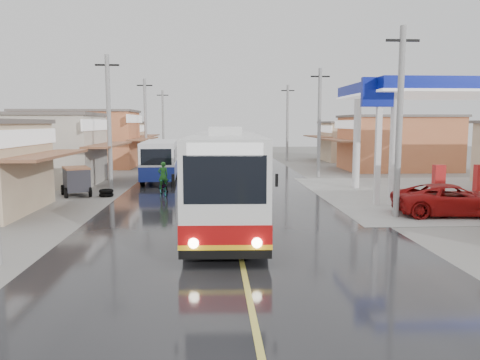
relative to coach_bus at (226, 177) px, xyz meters
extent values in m
plane|color=slate|center=(0.33, 0.74, -1.86)|extent=(120.00, 120.00, 0.00)
cube|color=black|center=(0.33, 15.74, -1.85)|extent=(12.00, 90.00, 0.02)
cube|color=#D8CC4C|center=(0.33, 15.74, -1.84)|extent=(0.15, 90.00, 0.01)
cube|color=gray|center=(13.33, 6.74, -1.85)|extent=(16.00, 16.00, 0.03)
cube|color=navy|center=(13.33, 6.74, 3.99)|extent=(12.00, 8.00, 0.70)
cube|color=white|center=(13.33, 6.74, 3.69)|extent=(12.10, 8.10, 0.12)
cylinder|color=white|center=(8.33, 9.74, 0.89)|extent=(0.44, 0.44, 5.50)
cylinder|color=white|center=(8.33, 3.74, 0.89)|extent=(0.44, 0.44, 5.50)
cube|color=gray|center=(13.33, 6.74, -1.76)|extent=(4.00, 1.20, 0.20)
cube|color=#B21919|center=(12.13, 6.74, -0.91)|extent=(0.60, 0.45, 1.50)
cube|color=#B21919|center=(14.53, 6.74, -0.91)|extent=(0.60, 0.45, 1.50)
cube|color=white|center=(7.53, 3.74, 1.14)|extent=(0.25, 0.25, 6.00)
cube|color=navy|center=(7.53, 3.74, 3.64)|extent=(1.80, 0.30, 1.40)
cube|color=silver|center=(0.00, -0.07, 0.22)|extent=(2.88, 12.27, 3.00)
cube|color=black|center=(0.00, -0.07, -1.39)|extent=(2.90, 12.29, 0.31)
cube|color=#9E0D0D|center=(0.00, -0.07, -0.88)|extent=(2.92, 12.31, 0.56)
cube|color=yellow|center=(0.00, -0.07, -1.21)|extent=(2.93, 12.32, 0.14)
cube|color=black|center=(0.01, 0.43, 0.55)|extent=(2.85, 9.73, 1.02)
cube|color=black|center=(-0.17, -6.13, 0.65)|extent=(2.25, 0.18, 1.32)
cube|color=black|center=(0.17, 5.98, 0.65)|extent=(2.25, 0.18, 1.12)
cube|color=white|center=(-0.17, -6.13, 1.46)|extent=(2.05, 0.18, 0.36)
cube|color=silver|center=(0.00, -0.07, 1.87)|extent=(1.30, 3.08, 0.31)
cylinder|color=black|center=(-1.24, -4.31, -1.28)|extent=(0.39, 1.13, 1.12)
cylinder|color=black|center=(1.00, -4.38, -1.28)|extent=(0.39, 1.13, 1.12)
cylinder|color=black|center=(-1.02, 3.82, -1.28)|extent=(0.39, 1.13, 1.12)
cylinder|color=black|center=(1.23, 3.76, -1.28)|extent=(0.39, 1.13, 1.12)
sphere|color=#FFF2CC|center=(-1.04, -6.17, -1.08)|extent=(0.29, 0.29, 0.28)
sphere|color=#FFF2CC|center=(0.69, -6.22, -1.08)|extent=(0.29, 0.29, 0.28)
cube|color=black|center=(-1.58, -5.84, 0.60)|extent=(0.08, 0.08, 0.36)
cube|color=black|center=(1.26, -5.91, 0.60)|extent=(0.08, 0.08, 0.36)
cube|color=silver|center=(-4.24, 14.54, -0.25)|extent=(2.60, 8.32, 2.28)
cube|color=navy|center=(-4.24, 14.54, -1.02)|extent=(2.65, 8.36, 0.91)
cube|color=black|center=(-4.24, 14.54, 0.07)|extent=(2.58, 6.95, 0.82)
cube|color=black|center=(-4.03, 10.48, 0.07)|extent=(1.90, 0.22, 1.00)
cylinder|color=black|center=(-5.07, 11.57, -1.39)|extent=(0.32, 0.93, 0.91)
cylinder|color=black|center=(-3.12, 11.67, -1.39)|extent=(0.32, 0.93, 0.91)
cylinder|color=black|center=(-5.36, 17.41, -1.39)|extent=(0.32, 0.93, 0.91)
cylinder|color=black|center=(-3.41, 17.50, -1.39)|extent=(0.32, 0.93, 0.91)
imported|color=#A01010|center=(9.91, 1.01, -1.18)|extent=(5.09, 2.60, 1.38)
imported|color=black|center=(-3.29, 7.52, -1.40)|extent=(1.17, 1.87, 0.93)
imported|color=#216321|center=(-3.29, 7.31, -0.73)|extent=(0.65, 0.54, 1.54)
cube|color=#26262D|center=(-8.11, 7.65, -0.97)|extent=(1.89, 2.22, 1.23)
cube|color=brown|center=(-8.11, 7.65, -0.31)|extent=(1.96, 2.28, 0.09)
cylinder|color=black|center=(-8.44, 6.77, -1.58)|extent=(0.39, 0.59, 0.57)
cylinder|color=black|center=(-8.98, 7.98, -1.58)|extent=(0.39, 0.59, 0.57)
cylinder|color=black|center=(-7.24, 7.11, -1.58)|extent=(0.34, 0.56, 0.57)
torus|color=black|center=(-6.40, 7.21, -1.76)|extent=(0.79, 0.79, 0.20)
torus|color=black|center=(-6.40, 7.21, -1.56)|extent=(0.79, 0.79, 0.20)
camera|label=1|loc=(-0.47, -18.61, 2.16)|focal=35.00mm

